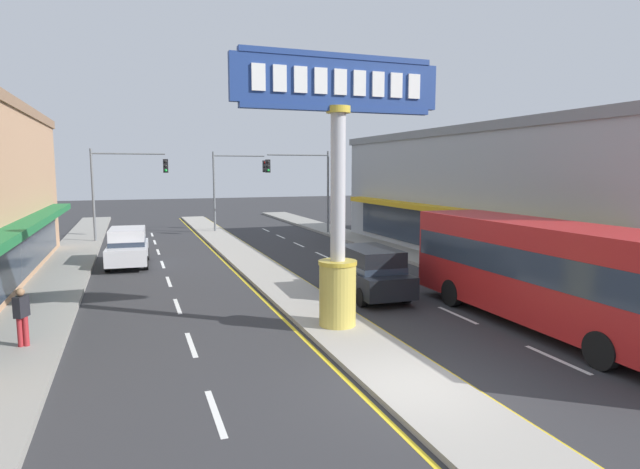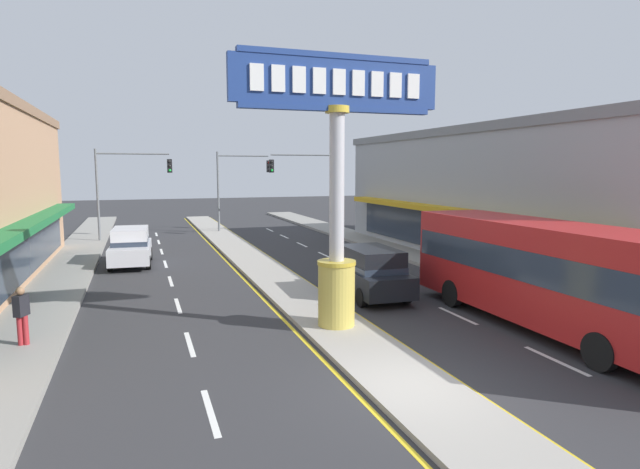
{
  "view_description": "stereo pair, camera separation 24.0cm",
  "coord_description": "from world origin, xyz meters",
  "px_view_note": "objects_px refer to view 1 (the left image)",
  "views": [
    {
      "loc": [
        -5.81,
        -9.76,
        4.88
      ],
      "look_at": [
        0.4,
        7.39,
        2.6
      ],
      "focal_mm": 29.47,
      "sensor_mm": 36.0,
      "label": 1
    },
    {
      "loc": [
        -5.59,
        -9.84,
        4.88
      ],
      "look_at": [
        0.4,
        7.39,
        2.6
      ],
      "focal_mm": 29.47,
      "sensor_mm": 36.0,
      "label": 2
    }
  ],
  "objects_px": {
    "storefront_right": "(524,193)",
    "pedestrian_near_kerb": "(22,313)",
    "bus_far_right_lane": "(552,270)",
    "district_sign": "(338,185)",
    "traffic_light_right_side": "(306,178)",
    "traffic_light_left_side": "(121,179)",
    "traffic_light_median_far": "(234,178)",
    "suv_near_left_lane": "(128,246)",
    "suv_near_right_lane": "(369,271)"
  },
  "relations": [
    {
      "from": "storefront_right",
      "to": "pedestrian_near_kerb",
      "type": "relative_size",
      "value": 16.49
    },
    {
      "from": "bus_far_right_lane",
      "to": "pedestrian_near_kerb",
      "type": "distance_m",
      "value": 15.04
    },
    {
      "from": "district_sign",
      "to": "traffic_light_right_side",
      "type": "xyz_separation_m",
      "value": [
        6.31,
        22.06,
        -0.16
      ]
    },
    {
      "from": "traffic_light_left_side",
      "to": "pedestrian_near_kerb",
      "type": "relative_size",
      "value": 3.91
    },
    {
      "from": "traffic_light_median_far",
      "to": "bus_far_right_lane",
      "type": "xyz_separation_m",
      "value": [
        4.26,
        -28.33,
        -2.33
      ]
    },
    {
      "from": "district_sign",
      "to": "suv_near_left_lane",
      "type": "relative_size",
      "value": 1.71
    },
    {
      "from": "traffic_light_right_side",
      "to": "suv_near_right_lane",
      "type": "height_order",
      "value": "traffic_light_right_side"
    },
    {
      "from": "traffic_light_right_side",
      "to": "suv_near_right_lane",
      "type": "distance_m",
      "value": 19.17
    },
    {
      "from": "district_sign",
      "to": "traffic_light_right_side",
      "type": "distance_m",
      "value": 22.95
    },
    {
      "from": "traffic_light_left_side",
      "to": "suv_near_right_lane",
      "type": "relative_size",
      "value": 1.33
    },
    {
      "from": "storefront_right",
      "to": "traffic_light_left_side",
      "type": "bearing_deg",
      "value": 146.6
    },
    {
      "from": "traffic_light_left_side",
      "to": "traffic_light_median_far",
      "type": "distance_m",
      "value": 8.7
    },
    {
      "from": "pedestrian_near_kerb",
      "to": "suv_near_left_lane",
      "type": "bearing_deg",
      "value": 78.28
    },
    {
      "from": "district_sign",
      "to": "storefront_right",
      "type": "xyz_separation_m",
      "value": [
        14.68,
        8.98,
        -0.86
      ]
    },
    {
      "from": "pedestrian_near_kerb",
      "to": "suv_near_right_lane",
      "type": "bearing_deg",
      "value": 12.68
    },
    {
      "from": "traffic_light_left_side",
      "to": "traffic_light_right_side",
      "type": "xyz_separation_m",
      "value": [
        12.62,
        -0.76,
        0.0
      ]
    },
    {
      "from": "suv_near_right_lane",
      "to": "pedestrian_near_kerb",
      "type": "height_order",
      "value": "suv_near_right_lane"
    },
    {
      "from": "storefront_right",
      "to": "traffic_light_right_side",
      "type": "relative_size",
      "value": 4.21
    },
    {
      "from": "traffic_light_left_side",
      "to": "traffic_light_median_far",
      "type": "relative_size",
      "value": 1.0
    },
    {
      "from": "storefront_right",
      "to": "suv_near_right_lane",
      "type": "relative_size",
      "value": 5.6
    },
    {
      "from": "traffic_light_median_far",
      "to": "suv_near_right_lane",
      "type": "xyz_separation_m",
      "value": [
        0.96,
        -22.54,
        -3.21
      ]
    },
    {
      "from": "district_sign",
      "to": "bus_far_right_lane",
      "type": "bearing_deg",
      "value": -20.7
    },
    {
      "from": "traffic_light_right_side",
      "to": "bus_far_right_lane",
      "type": "bearing_deg",
      "value": -90.67
    },
    {
      "from": "traffic_light_right_side",
      "to": "pedestrian_near_kerb",
      "type": "bearing_deg",
      "value": -125.32
    },
    {
      "from": "storefront_right",
      "to": "traffic_light_left_side",
      "type": "relative_size",
      "value": 4.21
    },
    {
      "from": "bus_far_right_lane",
      "to": "suv_near_left_lane",
      "type": "bearing_deg",
      "value": 127.2
    },
    {
      "from": "traffic_light_left_side",
      "to": "traffic_light_median_far",
      "type": "bearing_deg",
      "value": 21.82
    },
    {
      "from": "traffic_light_median_far",
      "to": "district_sign",
      "type": "bearing_deg",
      "value": -93.88
    },
    {
      "from": "storefront_right",
      "to": "pedestrian_near_kerb",
      "type": "bearing_deg",
      "value": -161.01
    },
    {
      "from": "pedestrian_near_kerb",
      "to": "district_sign",
      "type": "bearing_deg",
      "value": -6.29
    },
    {
      "from": "traffic_light_right_side",
      "to": "suv_near_right_lane",
      "type": "bearing_deg",
      "value": -100.95
    },
    {
      "from": "suv_near_right_lane",
      "to": "bus_far_right_lane",
      "type": "distance_m",
      "value": 6.72
    },
    {
      "from": "traffic_light_left_side",
      "to": "bus_far_right_lane",
      "type": "distance_m",
      "value": 28.07
    },
    {
      "from": "district_sign",
      "to": "pedestrian_near_kerb",
      "type": "height_order",
      "value": "district_sign"
    },
    {
      "from": "traffic_light_right_side",
      "to": "bus_far_right_lane",
      "type": "height_order",
      "value": "traffic_light_right_side"
    },
    {
      "from": "storefront_right",
      "to": "traffic_light_right_side",
      "type": "xyz_separation_m",
      "value": [
        -8.37,
        13.08,
        0.7
      ]
    },
    {
      "from": "district_sign",
      "to": "pedestrian_near_kerb",
      "type": "distance_m",
      "value": 9.31
    },
    {
      "from": "traffic_light_right_side",
      "to": "suv_near_left_lane",
      "type": "distance_m",
      "value": 15.31
    },
    {
      "from": "district_sign",
      "to": "pedestrian_near_kerb",
      "type": "bearing_deg",
      "value": 173.71
    },
    {
      "from": "traffic_light_left_side",
      "to": "traffic_light_right_side",
      "type": "relative_size",
      "value": 1.0
    },
    {
      "from": "traffic_light_right_side",
      "to": "district_sign",
      "type": "bearing_deg",
      "value": -105.96
    },
    {
      "from": "storefront_right",
      "to": "traffic_light_median_far",
      "type": "xyz_separation_m",
      "value": [
        -12.91,
        17.08,
        0.65
      ]
    },
    {
      "from": "traffic_light_right_side",
      "to": "suv_near_right_lane",
      "type": "relative_size",
      "value": 1.33
    },
    {
      "from": "storefront_right",
      "to": "pedestrian_near_kerb",
      "type": "xyz_separation_m",
      "value": [
        -23.33,
        -8.03,
        -2.47
      ]
    },
    {
      "from": "traffic_light_median_far",
      "to": "bus_far_right_lane",
      "type": "bearing_deg",
      "value": -81.45
    },
    {
      "from": "storefront_right",
      "to": "suv_near_left_lane",
      "type": "bearing_deg",
      "value": 167.43
    },
    {
      "from": "district_sign",
      "to": "suv_near_right_lane",
      "type": "relative_size",
      "value": 1.72
    },
    {
      "from": "traffic_light_left_side",
      "to": "suv_near_right_lane",
      "type": "distance_m",
      "value": 21.57
    },
    {
      "from": "suv_near_left_lane",
      "to": "pedestrian_near_kerb",
      "type": "distance_m",
      "value": 12.91
    },
    {
      "from": "pedestrian_near_kerb",
      "to": "bus_far_right_lane",
      "type": "bearing_deg",
      "value": -12.41
    }
  ]
}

